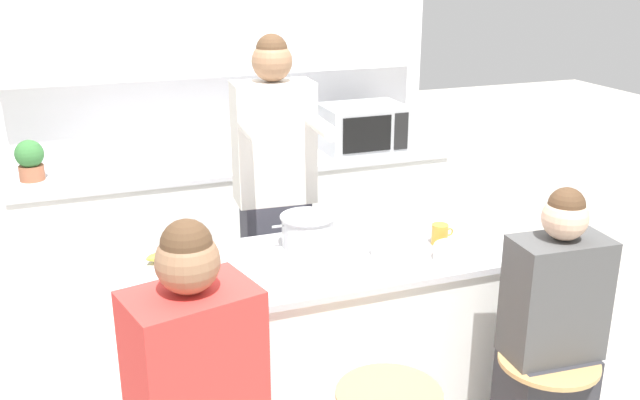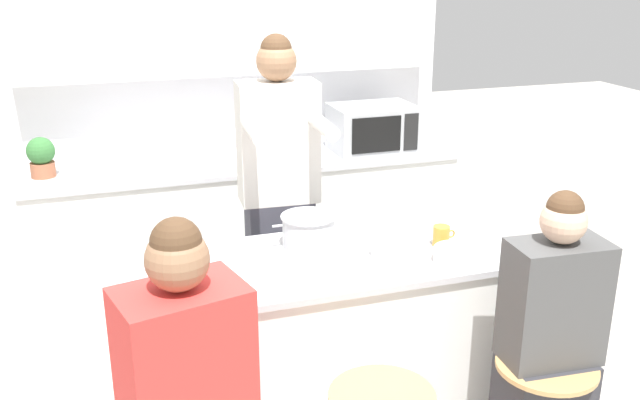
# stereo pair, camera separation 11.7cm
# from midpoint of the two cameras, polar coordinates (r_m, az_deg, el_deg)

# --- Properties ---
(wall_back) EXTENTS (2.99, 0.22, 2.70)m
(wall_back) POSITION_cam_midpoint_polar(r_m,az_deg,el_deg) (4.86, -8.65, 11.07)
(wall_back) COLOR white
(wall_back) RESTS_ON ground_plane
(back_counter) EXTENTS (2.78, 0.68, 0.94)m
(back_counter) POSITION_cam_midpoint_polar(r_m,az_deg,el_deg) (4.82, -7.20, -2.16)
(back_counter) COLOR white
(back_counter) RESTS_ON ground_plane
(kitchen_island) EXTENTS (1.77, 0.72, 0.92)m
(kitchen_island) POSITION_cam_midpoint_polar(r_m,az_deg,el_deg) (3.40, -0.58, -11.65)
(kitchen_island) COLOR black
(kitchen_island) RESTS_ON ground_plane
(person_cooking) EXTENTS (0.44, 0.59, 1.84)m
(person_cooking) POSITION_cam_midpoint_polar(r_m,az_deg,el_deg) (3.75, -4.47, -0.96)
(person_cooking) COLOR #383842
(person_cooking) RESTS_ON ground_plane
(person_seated_near) EXTENTS (0.40, 0.29, 1.36)m
(person_seated_near) POSITION_cam_midpoint_polar(r_m,az_deg,el_deg) (3.14, 16.75, -12.05)
(person_seated_near) COLOR #333338
(person_seated_near) RESTS_ON ground_plane
(cooking_pot) EXTENTS (0.34, 0.26, 0.15)m
(cooking_pot) POSITION_cam_midpoint_polar(r_m,az_deg,el_deg) (3.30, -2.01, -2.47)
(cooking_pot) COLOR #B7BABC
(cooking_pot) RESTS_ON kitchen_island
(fruit_bowl) EXTENTS (0.20, 0.20, 0.06)m
(fruit_bowl) POSITION_cam_midpoint_polar(r_m,az_deg,el_deg) (3.21, 9.83, -4.21)
(fruit_bowl) COLOR white
(fruit_bowl) RESTS_ON kitchen_island
(coffee_cup_near) EXTENTS (0.11, 0.08, 0.10)m
(coffee_cup_near) POSITION_cam_midpoint_polar(r_m,az_deg,el_deg) (3.36, 8.59, -2.73)
(coffee_cup_near) COLOR orange
(coffee_cup_near) RESTS_ON kitchen_island
(coffee_cup_far) EXTENTS (0.12, 0.09, 0.09)m
(coffee_cup_far) POSITION_cam_midpoint_polar(r_m,az_deg,el_deg) (3.21, 3.86, -3.73)
(coffee_cup_far) COLOR white
(coffee_cup_far) RESTS_ON kitchen_island
(banana_bunch) EXTENTS (0.16, 0.12, 0.05)m
(banana_bunch) POSITION_cam_midpoint_polar(r_m,az_deg,el_deg) (3.23, -13.64, -4.45)
(banana_bunch) COLOR yellow
(banana_bunch) RESTS_ON kitchen_island
(microwave) EXTENTS (0.55, 0.39, 0.31)m
(microwave) POSITION_cam_midpoint_polar(r_m,az_deg,el_deg) (4.85, 2.71, 5.82)
(microwave) COLOR #B2B5B7
(microwave) RESTS_ON back_counter
(potted_plant) EXTENTS (0.17, 0.17, 0.24)m
(potted_plant) POSITION_cam_midpoint_polar(r_m,az_deg,el_deg) (4.54, -22.88, 3.01)
(potted_plant) COLOR #A86042
(potted_plant) RESTS_ON back_counter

